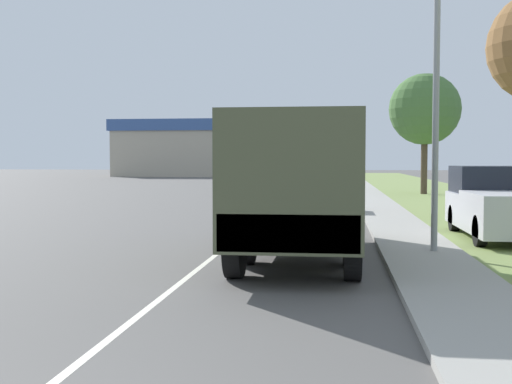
{
  "coord_description": "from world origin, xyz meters",
  "views": [
    {
      "loc": [
        2.63,
        -3.02,
        2.1
      ],
      "look_at": [
        0.75,
        11.93,
        1.34
      ],
      "focal_mm": 45.0,
      "sensor_mm": 36.0,
      "label": 1
    }
  ],
  "objects_px": {
    "car_third_ahead": "(281,178)",
    "pickup_truck": "(499,204)",
    "car_nearest_ahead": "(318,197)",
    "lamp_post": "(427,59)",
    "military_truck": "(300,182)",
    "car_second_ahead": "(256,187)"
  },
  "relations": [
    {
      "from": "car_second_ahead",
      "to": "pickup_truck",
      "type": "distance_m",
      "value": 18.85
    },
    {
      "from": "car_nearest_ahead",
      "to": "car_third_ahead",
      "type": "relative_size",
      "value": 0.9
    },
    {
      "from": "military_truck",
      "to": "car_third_ahead",
      "type": "relative_size",
      "value": 1.55
    },
    {
      "from": "car_third_ahead",
      "to": "pickup_truck",
      "type": "xyz_separation_m",
      "value": [
        8.73,
        -32.75,
        0.23
      ]
    },
    {
      "from": "car_nearest_ahead",
      "to": "lamp_post",
      "type": "xyz_separation_m",
      "value": [
        2.64,
        -11.17,
        3.65
      ]
    },
    {
      "from": "car_second_ahead",
      "to": "lamp_post",
      "type": "xyz_separation_m",
      "value": [
        6.24,
        -20.33,
        3.64
      ]
    },
    {
      "from": "car_second_ahead",
      "to": "lamp_post",
      "type": "distance_m",
      "value": 21.58
    },
    {
      "from": "pickup_truck",
      "to": "lamp_post",
      "type": "xyz_separation_m",
      "value": [
        -2.43,
        -3.59,
        3.37
      ]
    },
    {
      "from": "car_third_ahead",
      "to": "lamp_post",
      "type": "relative_size",
      "value": 0.67
    },
    {
      "from": "car_nearest_ahead",
      "to": "pickup_truck",
      "type": "bearing_deg",
      "value": -56.27
    },
    {
      "from": "military_truck",
      "to": "car_second_ahead",
      "type": "xyz_separation_m",
      "value": [
        -3.58,
        21.26,
        -1.0
      ]
    },
    {
      "from": "car_second_ahead",
      "to": "lamp_post",
      "type": "bearing_deg",
      "value": -72.94
    },
    {
      "from": "car_nearest_ahead",
      "to": "car_second_ahead",
      "type": "distance_m",
      "value": 9.84
    },
    {
      "from": "car_nearest_ahead",
      "to": "lamp_post",
      "type": "distance_m",
      "value": 12.04
    },
    {
      "from": "car_third_ahead",
      "to": "pickup_truck",
      "type": "relative_size",
      "value": 0.9
    },
    {
      "from": "car_nearest_ahead",
      "to": "lamp_post",
      "type": "relative_size",
      "value": 0.6
    },
    {
      "from": "car_second_ahead",
      "to": "lamp_post",
      "type": "height_order",
      "value": "lamp_post"
    },
    {
      "from": "pickup_truck",
      "to": "car_nearest_ahead",
      "type": "bearing_deg",
      "value": 123.73
    },
    {
      "from": "car_nearest_ahead",
      "to": "military_truck",
      "type": "bearing_deg",
      "value": -90.09
    },
    {
      "from": "car_second_ahead",
      "to": "car_third_ahead",
      "type": "height_order",
      "value": "car_third_ahead"
    },
    {
      "from": "car_nearest_ahead",
      "to": "pickup_truck",
      "type": "height_order",
      "value": "pickup_truck"
    },
    {
      "from": "pickup_truck",
      "to": "car_third_ahead",
      "type": "bearing_deg",
      "value": 104.92
    }
  ]
}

